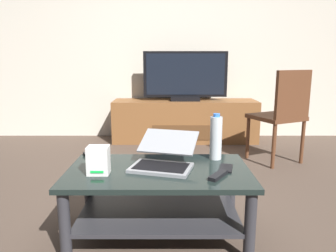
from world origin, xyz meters
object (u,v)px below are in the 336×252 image
(coffee_table, at_px, (160,191))
(cell_phone, at_px, (227,168))
(soundbar_remote, at_px, (219,175))
(dining_chair, at_px, (284,112))
(router_box, at_px, (99,160))
(television, at_px, (186,77))
(water_bottle_near, at_px, (217,138))
(tv_remote, at_px, (92,156))
(laptop, at_px, (165,157))
(media_cabinet, at_px, (186,121))

(coffee_table, bearing_deg, cell_phone, 0.22)
(coffee_table, distance_m, soundbar_remote, 0.37)
(dining_chair, height_order, router_box, dining_chair)
(television, relative_size, water_bottle_near, 3.62)
(tv_remote, xyz_separation_m, soundbar_remote, (0.76, -0.35, 0.00))
(dining_chair, xyz_separation_m, laptop, (-1.16, -1.34, -0.05))
(media_cabinet, height_order, router_box, router_box)
(dining_chair, height_order, soundbar_remote, dining_chair)
(media_cabinet, bearing_deg, laptop, -95.99)
(media_cabinet, bearing_deg, router_box, -103.90)
(media_cabinet, relative_size, laptop, 3.93)
(laptop, xyz_separation_m, tv_remote, (-0.47, 0.16, -0.05))
(coffee_table, xyz_separation_m, media_cabinet, (0.27, 2.33, -0.03))
(tv_remote, distance_m, soundbar_remote, 0.84)
(television, bearing_deg, soundbar_remote, -88.80)
(tv_remote, bearing_deg, dining_chair, 1.52)
(coffee_table, bearing_deg, laptop, 62.62)
(laptop, xyz_separation_m, cell_phone, (0.35, -0.06, -0.05))
(media_cabinet, height_order, tv_remote, media_cabinet)
(router_box, relative_size, soundbar_remote, 0.97)
(cell_phone, bearing_deg, router_box, -160.06)
(soundbar_remote, bearing_deg, coffee_table, -167.83)
(tv_remote, bearing_deg, soundbar_remote, -58.71)
(water_bottle_near, bearing_deg, dining_chair, 55.10)
(dining_chair, xyz_separation_m, cell_phone, (-0.80, -1.40, -0.11))
(router_box, bearing_deg, cell_phone, 6.14)
(laptop, bearing_deg, media_cabinet, 84.01)
(coffee_table, height_order, laptop, laptop)
(television, bearing_deg, media_cabinet, 90.00)
(tv_remote, bearing_deg, television, 36.88)
(router_box, bearing_deg, tv_remote, 111.49)
(coffee_table, xyz_separation_m, cell_phone, (0.39, 0.00, 0.14))
(laptop, bearing_deg, tv_remote, 161.52)
(dining_chair, bearing_deg, cell_phone, -119.90)
(cell_phone, height_order, tv_remote, tv_remote)
(soundbar_remote, bearing_deg, dining_chair, 93.91)
(cell_phone, bearing_deg, tv_remote, 179.00)
(coffee_table, relative_size, router_box, 6.70)
(dining_chair, bearing_deg, laptop, -130.89)
(television, relative_size, router_box, 6.73)
(dining_chair, relative_size, water_bottle_near, 3.24)
(media_cabinet, bearing_deg, cell_phone, -87.16)
(television, bearing_deg, dining_chair, -44.85)
(media_cabinet, xyz_separation_m, dining_chair, (0.92, -0.94, 0.27))
(soundbar_remote, bearing_deg, cell_phone, 96.77)
(water_bottle_near, distance_m, soundbar_remote, 0.35)
(laptop, bearing_deg, cell_phone, -9.70)
(laptop, distance_m, soundbar_remote, 0.35)
(media_cabinet, xyz_separation_m, laptop, (-0.24, -2.27, 0.21))
(cell_phone, bearing_deg, soundbar_remote, -102.98)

